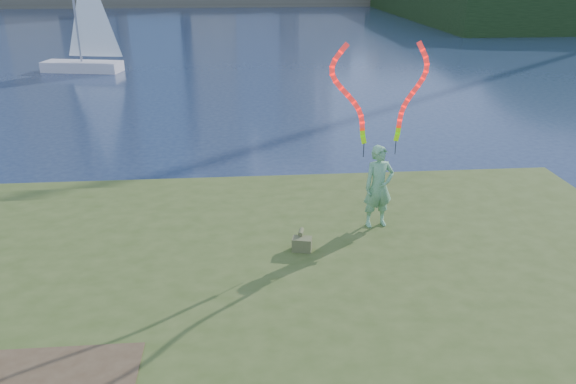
{
  "coord_description": "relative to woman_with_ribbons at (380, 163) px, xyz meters",
  "views": [
    {
      "loc": [
        0.93,
        -8.69,
        6.04
      ],
      "look_at": [
        1.76,
        1.0,
        2.04
      ],
      "focal_mm": 35.0,
      "sensor_mm": 36.0,
      "label": 1
    }
  ],
  "objects": [
    {
      "name": "canvas_bag",
      "position": [
        -1.71,
        -1.01,
        -1.25
      ],
      "size": [
        0.42,
        0.47,
        0.36
      ],
      "rotation": [
        0.0,
        0.0,
        -0.23
      ],
      "color": "#474A26",
      "rests_on": "grassy_knoll"
    },
    {
      "name": "ground",
      "position": [
        -3.75,
        -2.01,
        -2.19
      ],
      "size": [
        320.0,
        320.0,
        0.0
      ],
      "primitive_type": "plane",
      "color": "#1A2741",
      "rests_on": "ground"
    },
    {
      "name": "sailboat",
      "position": [
        -11.83,
        23.62,
        -0.93
      ],
      "size": [
        4.9,
        2.37,
        7.36
      ],
      "rotation": [
        0.0,
        0.0,
        -0.21
      ],
      "color": "silver",
      "rests_on": "ground"
    },
    {
      "name": "woman_with_ribbons",
      "position": [
        0.0,
        0.0,
        0.0
      ],
      "size": [
        2.08,
        0.59,
        4.14
      ],
      "rotation": [
        0.0,
        0.0,
        0.18
      ],
      "color": "#15731E",
      "rests_on": "grassy_knoll"
    }
  ]
}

